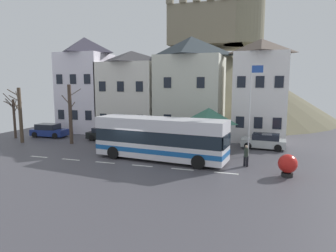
# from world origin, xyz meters

# --- Properties ---
(ground_plane) EXTENTS (40.00, 60.00, 0.07)m
(ground_plane) POSITION_xyz_m (0.00, -0.00, -0.03)
(ground_plane) COLOR #4A484E
(townhouse_00) EXTENTS (5.53, 5.24, 11.42)m
(townhouse_00) POSITION_xyz_m (-11.16, 11.59, 5.71)
(townhouse_00) COLOR white
(townhouse_00) RESTS_ON ground_plane
(townhouse_01) EXTENTS (6.67, 6.07, 9.67)m
(townhouse_01) POSITION_xyz_m (-5.19, 12.00, 4.84)
(townhouse_01) COLOR silver
(townhouse_01) RESTS_ON ground_plane
(townhouse_02) EXTENTS (6.98, 6.54, 11.03)m
(townhouse_02) POSITION_xyz_m (1.92, 12.24, 5.51)
(townhouse_02) COLOR beige
(townhouse_02) RESTS_ON ground_plane
(townhouse_03) EXTENTS (5.13, 6.13, 10.43)m
(townhouse_03) POSITION_xyz_m (9.35, 12.03, 5.22)
(townhouse_03) COLOR white
(townhouse_03) RESTS_ON ground_plane
(hilltop_castle) EXTENTS (42.20, 42.20, 19.71)m
(hilltop_castle) POSITION_xyz_m (0.55, 32.54, 7.00)
(hilltop_castle) COLOR #67614A
(hilltop_castle) RESTS_ON ground_plane
(transit_bus) EXTENTS (10.54, 3.73, 3.27)m
(transit_bus) POSITION_xyz_m (2.21, 0.62, 1.65)
(transit_bus) COLOR silver
(transit_bus) RESTS_ON ground_plane
(bus_shelter) EXTENTS (3.60, 3.60, 3.79)m
(bus_shelter) POSITION_xyz_m (5.21, 5.02, 3.08)
(bus_shelter) COLOR #473D33
(bus_shelter) RESTS_ON ground_plane
(parked_car_00) EXTENTS (3.96, 2.19, 1.37)m
(parked_car_00) POSITION_xyz_m (9.94, 7.28, 0.67)
(parked_car_00) COLOR silver
(parked_car_00) RESTS_ON ground_plane
(parked_car_01) EXTENTS (3.95, 2.07, 1.45)m
(parked_car_01) POSITION_xyz_m (-12.85, 6.54, 0.70)
(parked_car_01) COLOR navy
(parked_car_01) RESTS_ON ground_plane
(parked_car_02) EXTENTS (4.58, 2.03, 1.32)m
(parked_car_02) POSITION_xyz_m (-5.54, 6.56, 0.65)
(parked_car_02) COLOR black
(parked_car_02) RESTS_ON ground_plane
(pedestrian_00) EXTENTS (0.35, 0.30, 1.55)m
(pedestrian_00) POSITION_xyz_m (8.65, 0.69, 0.81)
(pedestrian_00) COLOR black
(pedestrian_00) RESTS_ON ground_plane
(pedestrian_01) EXTENTS (0.35, 0.35, 1.57)m
(pedestrian_01) POSITION_xyz_m (6.91, 2.92, 0.91)
(pedestrian_01) COLOR black
(pedestrian_01) RESTS_ON ground_plane
(public_bench) EXTENTS (1.46, 0.48, 0.87)m
(public_bench) POSITION_xyz_m (3.06, 6.69, 0.47)
(public_bench) COLOR #33473D
(public_bench) RESTS_ON ground_plane
(flagpole) EXTENTS (0.95, 0.10, 7.36)m
(flagpole) POSITION_xyz_m (8.75, 3.88, 4.25)
(flagpole) COLOR silver
(flagpole) RESTS_ON ground_plane
(harbour_buoy) EXTENTS (1.20, 1.20, 1.45)m
(harbour_buoy) POSITION_xyz_m (11.29, -0.96, 0.80)
(harbour_buoy) COLOR black
(harbour_buoy) RESTS_ON ground_plane
(bare_tree_00) EXTENTS (2.02, 1.80, 5.81)m
(bare_tree_00) POSITION_xyz_m (-8.21, 4.04, 2.98)
(bare_tree_00) COLOR #47382D
(bare_tree_00) RESTS_ON ground_plane
(bare_tree_01) EXTENTS (2.22, 1.62, 4.87)m
(bare_tree_01) POSITION_xyz_m (-15.85, 4.78, 2.34)
(bare_tree_01) COLOR #47382D
(bare_tree_01) RESTS_ON ground_plane
(bare_tree_02) EXTENTS (1.30, 0.94, 5.49)m
(bare_tree_02) POSITION_xyz_m (-13.31, 3.02, 2.82)
(bare_tree_02) COLOR brown
(bare_tree_02) RESTS_ON ground_plane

